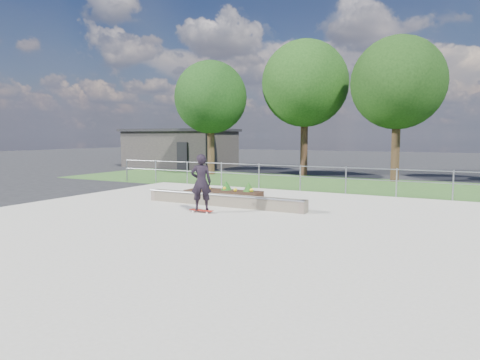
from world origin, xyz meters
name	(u,v)px	position (x,y,z in m)	size (l,w,h in m)	color
ground	(209,223)	(0.00, 0.00, 0.00)	(120.00, 120.00, 0.00)	black
grass_verge	(324,184)	(0.00, 11.00, 0.01)	(30.00, 8.00, 0.02)	#2B4F1F
concrete_slab	(209,222)	(0.00, 0.00, 0.03)	(15.00, 15.00, 0.06)	#A6A193
fence	(300,175)	(0.00, 7.50, 0.77)	(20.06, 0.06, 1.20)	gray
building	(180,148)	(-14.00, 18.00, 1.51)	(8.40, 5.40, 3.00)	#2A2825
tree_far_left	(211,98)	(-8.00, 13.00, 4.85)	(4.55, 4.55, 7.15)	#332214
tree_mid_left	(305,84)	(-2.50, 15.00, 5.61)	(5.25, 5.25, 8.25)	black
tree_mid_right	(398,83)	(3.00, 14.00, 5.23)	(4.90, 4.90, 7.70)	black
grind_ledge	(223,200)	(-0.94, 2.42, 0.26)	(6.00, 0.44, 0.43)	brown
planter_bed	(224,192)	(-2.05, 4.37, 0.24)	(3.00, 1.20, 0.61)	black
skateboarder	(201,182)	(-0.92, 1.01, 1.02)	(0.80, 0.68, 1.85)	white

